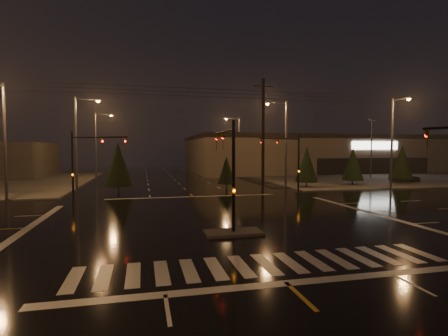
# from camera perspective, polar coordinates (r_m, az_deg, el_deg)

# --- Properties ---
(ground) EXTENTS (140.00, 140.00, 0.00)m
(ground) POSITION_cam_1_polar(r_m,az_deg,el_deg) (22.54, -1.05, -8.37)
(ground) COLOR black
(ground) RESTS_ON ground
(sidewalk_ne) EXTENTS (36.00, 36.00, 0.12)m
(sidewalk_ne) POSITION_cam_1_polar(r_m,az_deg,el_deg) (62.30, 20.67, -1.23)
(sidewalk_ne) COLOR #4A4842
(sidewalk_ne) RESTS_ON ground
(median_island) EXTENTS (3.00, 1.60, 0.15)m
(median_island) POSITION_cam_1_polar(r_m,az_deg,el_deg) (18.73, 1.55, -10.49)
(median_island) COLOR #4A4842
(median_island) RESTS_ON ground
(crosswalk) EXTENTS (15.00, 2.60, 0.01)m
(crosswalk) POSITION_cam_1_polar(r_m,az_deg,el_deg) (14.15, 6.88, -15.31)
(crosswalk) COLOR beige
(crosswalk) RESTS_ON ground
(stop_bar_near) EXTENTS (16.00, 0.50, 0.01)m
(stop_bar_near) POSITION_cam_1_polar(r_m,az_deg,el_deg) (12.40, 10.21, -18.03)
(stop_bar_near) COLOR beige
(stop_bar_near) RESTS_ON ground
(stop_bar_far) EXTENTS (16.00, 0.50, 0.01)m
(stop_bar_far) POSITION_cam_1_polar(r_m,az_deg,el_deg) (33.24, -5.04, -4.69)
(stop_bar_far) COLOR beige
(stop_bar_far) RESTS_ON ground
(parking_lot) EXTENTS (50.00, 24.00, 0.08)m
(parking_lot) POSITION_cam_1_polar(r_m,az_deg,el_deg) (63.65, 25.42, -1.26)
(parking_lot) COLOR black
(parking_lot) RESTS_ON ground
(retail_building) EXTENTS (60.20, 28.30, 7.20)m
(retail_building) POSITION_cam_1_polar(r_m,az_deg,el_deg) (78.36, 17.26, 2.42)
(retail_building) COLOR #736452
(retail_building) RESTS_ON ground
(signal_mast_median) EXTENTS (0.25, 4.59, 6.00)m
(signal_mast_median) POSITION_cam_1_polar(r_m,az_deg,el_deg) (19.12, 0.86, 0.93)
(signal_mast_median) COLOR black
(signal_mast_median) RESTS_ON ground
(signal_mast_ne) EXTENTS (4.84, 1.86, 6.00)m
(signal_mast_ne) POSITION_cam_1_polar(r_m,az_deg,el_deg) (34.75, 10.85, 1.87)
(signal_mast_ne) COLOR black
(signal_mast_ne) RESTS_ON ground
(signal_mast_nw) EXTENTS (4.84, 1.86, 6.00)m
(signal_mast_nw) POSITION_cam_1_polar(r_m,az_deg,el_deg) (32.13, -21.87, 1.62)
(signal_mast_nw) COLOR black
(signal_mast_nw) RESTS_ON ground
(streetlight_1) EXTENTS (2.77, 0.32, 10.00)m
(streetlight_1) POSITION_cam_1_polar(r_m,az_deg,el_deg) (40.18, -22.61, 4.71)
(streetlight_1) COLOR #38383A
(streetlight_1) RESTS_ON ground
(streetlight_2) EXTENTS (2.77, 0.32, 10.00)m
(streetlight_2) POSITION_cam_1_polar(r_m,az_deg,el_deg) (56.02, -19.91, 4.21)
(streetlight_2) COLOR #38383A
(streetlight_2) RESTS_ON ground
(streetlight_3) EXTENTS (2.77, 0.32, 10.00)m
(streetlight_3) POSITION_cam_1_polar(r_m,az_deg,el_deg) (40.82, 9.69, 4.87)
(streetlight_3) COLOR #38383A
(streetlight_3) RESTS_ON ground
(streetlight_4) EXTENTS (2.77, 0.32, 10.00)m
(streetlight_4) POSITION_cam_1_polar(r_m,az_deg,el_deg) (59.76, 2.21, 4.30)
(streetlight_4) COLOR #38383A
(streetlight_4) RESTS_ON ground
(streetlight_5) EXTENTS (0.32, 2.77, 10.00)m
(streetlight_5) POSITION_cam_1_polar(r_m,az_deg,el_deg) (34.74, -32.36, 4.78)
(streetlight_5) COLOR #38383A
(streetlight_5) RESTS_ON ground
(streetlight_6) EXTENTS (0.32, 2.77, 10.00)m
(streetlight_6) POSITION_cam_1_polar(r_m,az_deg,el_deg) (42.26, 26.01, 4.54)
(streetlight_6) COLOR #38383A
(streetlight_6) RESTS_ON ground
(utility_pole_1) EXTENTS (2.20, 0.32, 12.00)m
(utility_pole_1) POSITION_cam_1_polar(r_m,az_deg,el_deg) (37.82, 6.40, 5.54)
(utility_pole_1) COLOR black
(utility_pole_1) RESTS_ON ground
(conifer_0) EXTENTS (2.63, 2.63, 4.81)m
(conifer_0) POSITION_cam_1_polar(r_m,az_deg,el_deg) (41.74, 13.33, 0.60)
(conifer_0) COLOR black
(conifer_0) RESTS_ON ground
(conifer_1) EXTENTS (2.59, 2.59, 4.74)m
(conifer_1) POSITION_cam_1_polar(r_m,az_deg,el_deg) (45.71, 20.29, 0.65)
(conifer_1) COLOR black
(conifer_1) RESTS_ON ground
(conifer_2) EXTENTS (2.80, 2.80, 5.08)m
(conifer_2) POSITION_cam_1_polar(r_m,az_deg,el_deg) (50.97, 27.04, 0.92)
(conifer_2) COLOR black
(conifer_2) RESTS_ON ground
(conifer_3) EXTENTS (2.92, 2.92, 5.26)m
(conifer_3) POSITION_cam_1_polar(r_m,az_deg,el_deg) (37.36, -16.92, 0.62)
(conifer_3) COLOR black
(conifer_3) RESTS_ON ground
(conifer_4) EXTENTS (1.95, 1.95, 3.75)m
(conifer_4) POSITION_cam_1_polar(r_m,az_deg,el_deg) (38.29, 0.41, -0.33)
(conifer_4) COLOR black
(conifer_4) RESTS_ON ground
(car_parked) EXTENTS (2.84, 4.36, 1.38)m
(car_parked) POSITION_cam_1_polar(r_m,az_deg,el_deg) (54.56, 27.37, -1.28)
(car_parked) COLOR black
(car_parked) RESTS_ON ground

